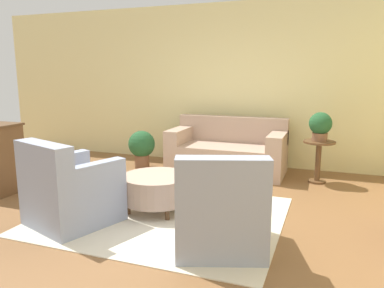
% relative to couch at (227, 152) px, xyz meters
% --- Properties ---
extents(ground_plane, '(16.00, 16.00, 0.00)m').
position_rel_couch_xyz_m(ground_plane, '(-0.17, -2.18, -0.33)').
color(ground_plane, brown).
extents(wall_back, '(9.51, 0.12, 2.80)m').
position_rel_couch_xyz_m(wall_back, '(-0.17, 0.64, 1.07)').
color(wall_back, beige).
rests_on(wall_back, ground_plane).
extents(rug, '(2.65, 2.20, 0.01)m').
position_rel_couch_xyz_m(rug, '(-0.17, -2.18, -0.32)').
color(rug, beige).
rests_on(rug, ground_plane).
extents(couch, '(1.87, 0.91, 0.89)m').
position_rel_couch_xyz_m(couch, '(0.00, 0.00, 0.00)').
color(couch, tan).
rests_on(couch, ground_plane).
extents(armchair_left, '(1.01, 1.04, 0.92)m').
position_rel_couch_xyz_m(armchair_left, '(-1.01, -2.74, 0.03)').
color(armchair_left, '#8E99B2').
rests_on(armchair_left, rug).
extents(armchair_right, '(1.01, 1.04, 0.92)m').
position_rel_couch_xyz_m(armchair_right, '(0.67, -2.74, 0.03)').
color(armchair_right, '#8E99B2').
rests_on(armchair_right, rug).
extents(ottoman_table, '(0.81, 0.81, 0.42)m').
position_rel_couch_xyz_m(ottoman_table, '(-0.31, -2.04, -0.05)').
color(ottoman_table, tan).
rests_on(ottoman_table, rug).
extents(side_table, '(0.46, 0.46, 0.63)m').
position_rel_couch_xyz_m(side_table, '(1.43, -0.15, 0.09)').
color(side_table, brown).
rests_on(side_table, ground_plane).
extents(potted_plant_on_side_table, '(0.33, 0.33, 0.42)m').
position_rel_couch_xyz_m(potted_plant_on_side_table, '(1.43, -0.15, 0.53)').
color(potted_plant_on_side_table, brown).
rests_on(potted_plant_on_side_table, side_table).
extents(potted_plant_floor, '(0.45, 0.45, 0.64)m').
position_rel_couch_xyz_m(potted_plant_floor, '(-1.44, -0.29, 0.05)').
color(potted_plant_floor, brown).
rests_on(potted_plant_floor, ground_plane).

